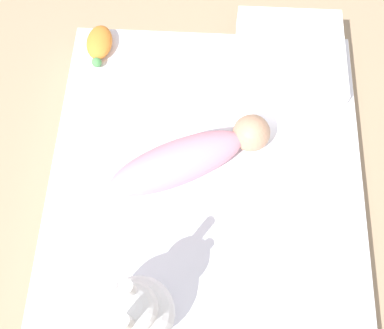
% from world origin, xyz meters
% --- Properties ---
extents(ground_plane, '(12.00, 12.00, 0.00)m').
position_xyz_m(ground_plane, '(0.00, 0.00, 0.00)').
color(ground_plane, '#9E8466').
extents(bed_mattress, '(1.16, 1.06, 0.14)m').
position_xyz_m(bed_mattress, '(0.00, 0.00, 0.07)').
color(bed_mattress, white).
rests_on(bed_mattress, ground_plane).
extents(swaddled_baby, '(0.35, 0.55, 0.13)m').
position_xyz_m(swaddled_baby, '(-0.03, -0.05, 0.20)').
color(swaddled_baby, pink).
rests_on(swaddled_baby, bed_mattress).
extents(pillow, '(0.38, 0.39, 0.10)m').
position_xyz_m(pillow, '(-0.45, 0.29, 0.19)').
color(pillow, white).
rests_on(pillow, bed_mattress).
extents(bunny_plush, '(0.21, 0.21, 0.39)m').
position_xyz_m(bunny_plush, '(0.48, -0.17, 0.28)').
color(bunny_plush, white).
rests_on(bunny_plush, bed_mattress).
extents(turtle_plush, '(0.18, 0.10, 0.07)m').
position_xyz_m(turtle_plush, '(-0.49, -0.42, 0.17)').
color(turtle_plush, orange).
rests_on(turtle_plush, bed_mattress).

